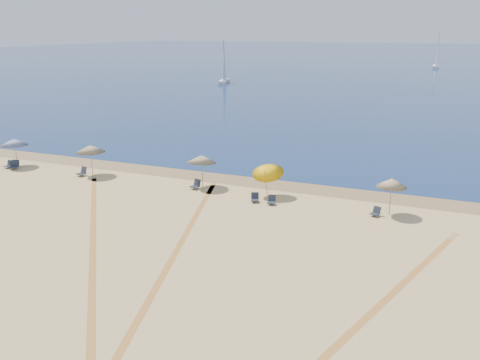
# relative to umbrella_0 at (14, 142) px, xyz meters

# --- Properties ---
(ocean) EXTENTS (500.00, 500.00, 0.00)m
(ocean) POSITION_rel_umbrella_0_xyz_m (20.64, 204.35, -2.10)
(ocean) COLOR #0C2151
(ocean) RESTS_ON ground
(wet_sand) EXTENTS (500.00, 500.00, 0.00)m
(wet_sand) POSITION_rel_umbrella_0_xyz_m (20.64, 3.35, -2.10)
(wet_sand) COLOR olive
(wet_sand) RESTS_ON ground
(umbrella_0) EXTENTS (2.27, 2.28, 2.45)m
(umbrella_0) POSITION_rel_umbrella_0_xyz_m (0.00, 0.00, 0.00)
(umbrella_0) COLOR gray
(umbrella_0) RESTS_ON ground
(umbrella_1) EXTENTS (2.26, 2.26, 2.50)m
(umbrella_1) POSITION_rel_umbrella_0_xyz_m (7.63, 0.19, 0.05)
(umbrella_1) COLOR gray
(umbrella_1) RESTS_ON ground
(umbrella_2) EXTENTS (2.19, 2.23, 2.52)m
(umbrella_2) POSITION_rel_umbrella_0_xyz_m (17.11, 0.67, 0.02)
(umbrella_2) COLOR gray
(umbrella_2) RESTS_ON ground
(umbrella_3) EXTENTS (2.20, 2.25, 2.58)m
(umbrella_3) POSITION_rel_umbrella_0_xyz_m (22.26, 0.40, -0.18)
(umbrella_3) COLOR gray
(umbrella_3) RESTS_ON ground
(umbrella_4) EXTENTS (1.87, 1.87, 2.44)m
(umbrella_4) POSITION_rel_umbrella_0_xyz_m (30.52, -0.13, -0.01)
(umbrella_4) COLOR gray
(umbrella_4) RESTS_ON ground
(chair_0) EXTENTS (0.54, 0.63, 0.64)m
(chair_0) POSITION_rel_umbrella_0_xyz_m (-0.26, -0.64, -1.83)
(chair_0) COLOR black
(chair_0) RESTS_ON ground
(chair_1) EXTENTS (0.79, 0.86, 0.73)m
(chair_1) POSITION_rel_umbrella_0_xyz_m (0.42, -0.64, -1.78)
(chair_1) COLOR black
(chair_1) RESTS_ON ground
(chair_2) EXTENTS (0.76, 0.83, 0.71)m
(chair_2) POSITION_rel_umbrella_0_xyz_m (7.00, -0.26, -1.79)
(chair_2) COLOR black
(chair_2) RESTS_ON ground
(chair_3) EXTENTS (0.72, 0.79, 0.68)m
(chair_3) POSITION_rel_umbrella_0_xyz_m (16.87, 0.11, -1.81)
(chair_3) COLOR black
(chair_3) RESTS_ON ground
(chair_4) EXTENTS (0.69, 0.75, 0.62)m
(chair_4) POSITION_rel_umbrella_0_xyz_m (21.86, -1.00, -1.83)
(chair_4) COLOR black
(chair_4) RESTS_ON ground
(chair_5) EXTENTS (0.60, 0.68, 0.62)m
(chair_5) POSITION_rel_umbrella_0_xyz_m (23.06, -1.03, -1.84)
(chair_5) COLOR black
(chair_5) RESTS_ON ground
(chair_6) EXTENTS (0.66, 0.71, 0.59)m
(chair_6) POSITION_rel_umbrella_0_xyz_m (29.77, -0.68, -1.85)
(chair_6) COLOR black
(chair_6) RESTS_ON ground
(sailboat_2) EXTENTS (1.80, 6.75, 10.03)m
(sailboat_2) POSITION_rel_umbrella_0_xyz_m (30.64, 131.22, 0.93)
(sailboat_2) COLOR white
(sailboat_2) RESTS_ON ocean
(sailboat_3) EXTENTS (2.94, 6.16, 8.89)m
(sailboat_3) POSITION_rel_umbrella_0_xyz_m (-10.67, 68.57, 0.58)
(sailboat_3) COLOR white
(sailboat_3) RESTS_ON ocean
(tire_tracks) EXTENTS (51.24, 42.60, 0.00)m
(tire_tracks) POSITION_rel_umbrella_0_xyz_m (22.41, -12.43, -2.10)
(tire_tracks) COLOR tan
(tire_tracks) RESTS_ON ground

